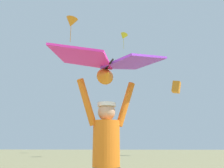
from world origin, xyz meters
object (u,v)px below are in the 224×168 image
at_px(distant_kite_orange_far_center, 71,23).
at_px(distant_kite_magenta_mid_right, 76,47).
at_px(held_stunt_kite, 108,64).
at_px(distant_kite_orange_low_left, 176,87).
at_px(marker_flag, 115,129).
at_px(distant_kite_yellow_high_right, 124,37).
at_px(kite_flyer_person, 106,157).

bearing_deg(distant_kite_orange_far_center, distant_kite_magenta_mid_right, 102.76).
bearing_deg(held_stunt_kite, distant_kite_orange_low_left, 74.78).
relative_size(distant_kite_magenta_mid_right, distant_kite_orange_low_left, 0.69).
height_order(distant_kite_magenta_mid_right, marker_flag, distant_kite_magenta_mid_right).
distance_m(distant_kite_yellow_high_right, marker_flag, 27.42).
xyz_separation_m(kite_flyer_person, distant_kite_orange_low_left, (6.07, 22.19, 6.65)).
xyz_separation_m(distant_kite_orange_low_left, marker_flag, (-6.33, -14.67, -5.77)).
bearing_deg(kite_flyer_person, distant_kite_orange_far_center, 108.14).
bearing_deg(distant_kite_orange_low_left, kite_flyer_person, -105.31).
relative_size(distant_kite_orange_far_center, distant_kite_magenta_mid_right, 1.94).
distance_m(distant_kite_magenta_mid_right, distant_kite_yellow_high_right, 8.14).
bearing_deg(distant_kite_yellow_high_right, marker_flag, -90.71).
distance_m(distant_kite_yellow_high_right, distant_kite_orange_low_left, 14.22).
bearing_deg(distant_kite_orange_low_left, held_stunt_kite, -105.22).
xyz_separation_m(held_stunt_kite, distant_kite_orange_far_center, (-3.57, 10.89, 7.38)).
relative_size(held_stunt_kite, marker_flag, 0.74).
relative_size(held_stunt_kite, distant_kite_magenta_mid_right, 1.54).
distance_m(distant_kite_orange_low_left, marker_flag, 16.99).
bearing_deg(held_stunt_kite, distant_kite_orange_far_center, 108.15).
bearing_deg(marker_flag, kite_flyer_person, -88.03).
bearing_deg(distant_kite_yellow_high_right, distant_kite_magenta_mid_right, 173.94).
bearing_deg(kite_flyer_person, held_stunt_kite, -70.61).
bearing_deg(distant_kite_orange_far_center, distant_kite_orange_low_left, 49.74).
height_order(held_stunt_kite, distant_kite_yellow_high_right, distant_kite_yellow_high_right).
distance_m(distant_kite_orange_far_center, distant_kite_magenta_mid_right, 21.38).
xyz_separation_m(held_stunt_kite, distant_kite_magenta_mid_right, (-8.01, 30.48, 14.72)).
height_order(kite_flyer_person, marker_flag, marker_flag).
xyz_separation_m(kite_flyer_person, held_stunt_kite, (0.02, -0.06, 1.20)).
bearing_deg(distant_kite_yellow_high_right, distant_kite_orange_far_center, -100.77).
xyz_separation_m(distant_kite_yellow_high_right, distant_kite_orange_low_left, (6.06, -7.37, -10.54)).
xyz_separation_m(distant_kite_orange_far_center, distant_kite_orange_low_left, (9.62, 11.36, -1.92)).
bearing_deg(distant_kite_orange_far_center, kite_flyer_person, -71.86).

